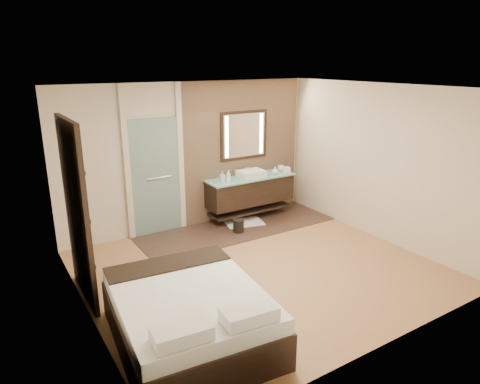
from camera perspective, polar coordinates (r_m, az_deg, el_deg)
floor at (r=6.65m, az=2.59°, el=-10.18°), size 5.00×5.00×0.00m
tile_strip at (r=8.17m, az=-0.34°, el=-4.75°), size 3.80×1.30×0.01m
stone_wall at (r=8.53m, az=0.34°, el=5.65°), size 2.60×0.08×2.70m
vanity at (r=8.48m, az=1.39°, el=0.21°), size 1.85×0.55×0.88m
mirror_unit at (r=8.43m, az=0.54°, el=7.58°), size 1.06×0.04×0.96m
frosted_door at (r=7.76m, az=-11.25°, el=2.58°), size 1.10×0.12×2.70m
shoji_partition at (r=5.82m, az=-20.91°, el=-2.48°), size 0.06×1.20×2.40m
bed at (r=5.03m, az=-6.75°, el=-16.00°), size 1.77×2.12×0.76m
bath_mat at (r=8.38m, az=0.53°, el=-4.09°), size 0.82×0.65×0.02m
waste_bin at (r=7.92m, az=-0.20°, el=-4.55°), size 0.25×0.25×0.25m
tissue_box at (r=8.79m, az=6.22°, el=2.98°), size 0.14×0.14×0.10m
soap_bottle_a at (r=8.06m, az=-1.55°, el=2.20°), size 0.11×0.11×0.22m
soap_bottle_b at (r=8.06m, az=-2.38°, el=2.09°), size 0.09×0.09×0.19m
soap_bottle_c at (r=8.59m, az=4.70°, el=2.88°), size 0.14×0.14×0.15m
cup at (r=8.90m, az=5.49°, el=3.20°), size 0.16×0.16×0.11m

